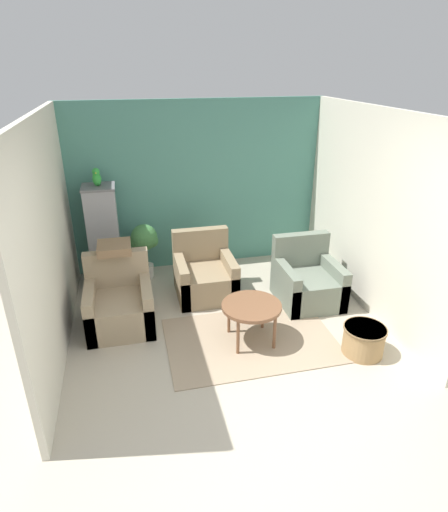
# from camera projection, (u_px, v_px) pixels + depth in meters

# --- Properties ---
(ground_plane) EXTENTS (20.00, 20.00, 0.00)m
(ground_plane) POSITION_uv_depth(u_px,v_px,m) (267.00, 420.00, 3.77)
(ground_plane) COLOR #B2A893
(ground_plane) RESTS_ON ground
(wall_back_accent) EXTENTS (3.75, 0.06, 2.44)m
(wall_back_accent) POSITION_uv_depth(u_px,v_px,m) (198.00, 186.00, 6.27)
(wall_back_accent) COLOR #4C897A
(wall_back_accent) RESTS_ON ground_plane
(wall_left) EXTENTS (0.06, 3.36, 2.44)m
(wall_left) POSITION_uv_depth(u_px,v_px,m) (49.00, 241.00, 4.37)
(wall_left) COLOR beige
(wall_left) RESTS_ON ground_plane
(wall_right) EXTENTS (0.06, 3.36, 2.44)m
(wall_right) POSITION_uv_depth(u_px,v_px,m) (373.00, 214.00, 5.13)
(wall_right) COLOR beige
(wall_right) RESTS_ON ground_plane
(area_rug) EXTENTS (1.89, 1.28, 0.01)m
(area_rug) POSITION_uv_depth(u_px,v_px,m) (251.00, 340.00, 4.85)
(area_rug) COLOR gray
(area_rug) RESTS_ON ground_plane
(coffee_table) EXTENTS (0.66, 0.66, 0.47)m
(coffee_table) POSITION_uv_depth(u_px,v_px,m) (252.00, 308.00, 4.68)
(coffee_table) COLOR brown
(coffee_table) RESTS_ON ground_plane
(armchair_left) EXTENTS (0.76, 0.80, 0.83)m
(armchair_left) POSITION_uv_depth(u_px,v_px,m) (120.00, 305.00, 5.05)
(armchair_left) COLOR #9E896B
(armchair_left) RESTS_ON ground_plane
(armchair_right) EXTENTS (0.76, 0.80, 0.83)m
(armchair_right) POSITION_uv_depth(u_px,v_px,m) (307.00, 282.00, 5.57)
(armchair_right) COLOR slate
(armchair_right) RESTS_ON ground_plane
(armchair_middle) EXTENTS (0.76, 0.80, 0.83)m
(armchair_middle) POSITION_uv_depth(u_px,v_px,m) (205.00, 276.00, 5.73)
(armchair_middle) COLOR #8E7A5B
(armchair_middle) RESTS_ON ground_plane
(birdcage) EXTENTS (0.49, 0.49, 1.41)m
(birdcage) POSITION_uv_depth(u_px,v_px,m) (104.00, 237.00, 5.85)
(birdcage) COLOR slate
(birdcage) RESTS_ON ground_plane
(parrot) EXTENTS (0.11, 0.20, 0.24)m
(parrot) POSITION_uv_depth(u_px,v_px,m) (97.00, 177.00, 5.51)
(parrot) COLOR green
(parrot) RESTS_ON birdcage
(potted_plant) EXTENTS (0.41, 0.37, 0.81)m
(potted_plant) POSITION_uv_depth(u_px,v_px,m) (144.00, 242.00, 6.05)
(potted_plant) COLOR beige
(potted_plant) RESTS_ON ground_plane
(wicker_basket) EXTENTS (0.46, 0.46, 0.32)m
(wicker_basket) POSITION_uv_depth(u_px,v_px,m) (364.00, 339.00, 4.58)
(wicker_basket) COLOR #A37F51
(wicker_basket) RESTS_ON ground_plane
(throw_pillow) EXTENTS (0.39, 0.39, 0.10)m
(throw_pillow) POSITION_uv_depth(u_px,v_px,m) (114.00, 248.00, 5.05)
(throw_pillow) COLOR #846647
(throw_pillow) RESTS_ON armchair_left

